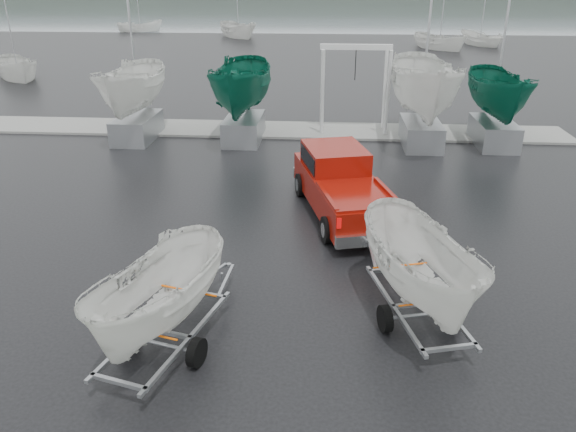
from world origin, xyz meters
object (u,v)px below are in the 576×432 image
at_px(boat_hoist, 355,76).
at_px(trailer_hitched, 428,205).
at_px(pickup_truck, 340,181).
at_px(trailer_parked, 156,237).

bearing_deg(boat_hoist, trailer_hitched, -86.69).
height_order(pickup_truck, trailer_hitched, trailer_hitched).
relative_size(pickup_truck, boat_hoist, 1.50).
relative_size(pickup_truck, trailer_parked, 1.30).
distance_m(trailer_hitched, trailer_parked, 5.43).
bearing_deg(trailer_hitched, boat_hoist, 78.43).
bearing_deg(boat_hoist, pickup_truck, -94.21).
xyz_separation_m(pickup_truck, boat_hoist, (0.72, 9.83, 1.65)).
xyz_separation_m(pickup_truck, trailer_hitched, (1.65, -6.22, 1.79)).
distance_m(pickup_truck, boat_hoist, 9.99).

